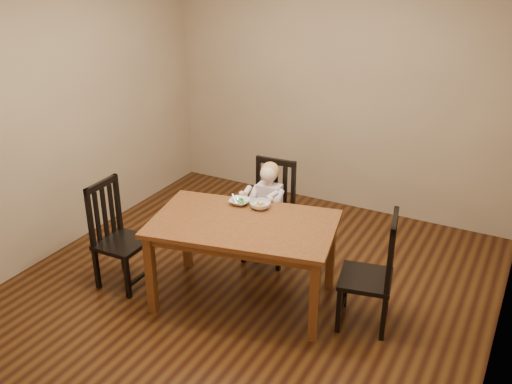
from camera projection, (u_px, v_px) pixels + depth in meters
The scene contains 9 objects.
room at pixel (252, 142), 4.53m from camera, with size 4.01×4.01×2.71m.
dining_table at pixel (243, 231), 4.64m from camera, with size 1.63×1.17×0.74m.
chair_child at pixel (270, 213), 5.39m from camera, with size 0.44×0.42×0.96m.
chair_left at pixel (118, 236), 4.96m from camera, with size 0.40×0.42×0.96m.
chair_right at pixel (373, 274), 4.40m from camera, with size 0.48×0.49×0.97m.
toddler at pixel (268, 202), 5.29m from camera, with size 0.30×0.37×0.51m, color silver, non-canonical shape.
bowl_peas at pixel (240, 202), 4.90m from camera, with size 0.17×0.17×0.04m, color silver.
bowl_veg at pixel (260, 205), 4.82m from camera, with size 0.18×0.18×0.06m, color silver.
fork at pixel (235, 200), 4.88m from camera, with size 0.10×0.09×0.05m.
Camera 1 is at (2.06, -3.78, 2.84)m, focal length 40.00 mm.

